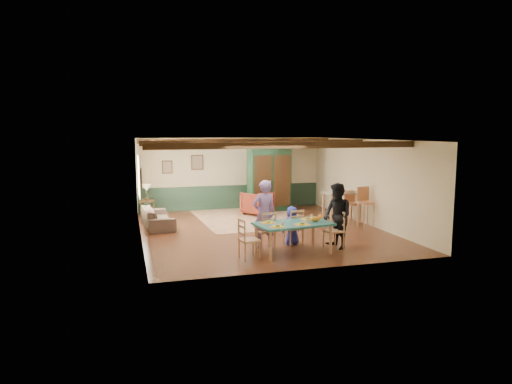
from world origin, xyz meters
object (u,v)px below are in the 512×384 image
object	(u,v)px
dining_table	(293,238)
bar_stool_left	(351,208)
bar_stool_right	(366,207)
dining_chair_far_left	(265,230)
person_woman	(337,216)
person_man	(264,214)
end_table	(147,209)
person_child	(292,226)
cat	(315,218)
dining_chair_end_left	(249,239)
table_lamp	(147,192)
counter_table	(342,207)
sofa	(158,218)
armchair	(257,203)
armoire	(269,179)
dining_chair_far_right	(293,227)
dining_chair_end_right	(334,230)

from	to	relation	value
dining_table	bar_stool_left	size ratio (longest dim) A/B	1.74
dining_table	bar_stool_right	world-z (taller)	bar_stool_right
dining_chair_far_left	person_woman	distance (m)	1.84
person_man	end_table	bearing A→B (deg)	-70.09
person_man	person_child	xyz separation A→B (m)	(0.80, 0.11, -0.36)
person_man	dining_table	bearing A→B (deg)	116.57
dining_table	end_table	world-z (taller)	dining_table
cat	bar_stool_right	distance (m)	3.53
dining_chair_end_left	person_child	size ratio (longest dim) A/B	0.95
table_lamp	counter_table	xyz separation A→B (m)	(6.04, -2.58, -0.38)
sofa	table_lamp	size ratio (longest dim) A/B	3.72
cat	person_child	bearing A→B (deg)	99.46
counter_table	armchair	bearing A→B (deg)	137.88
cat	armoire	world-z (taller)	armoire
dining_chair_far_left	counter_table	distance (m)	4.20
dining_chair_far_left	dining_chair_far_right	world-z (taller)	same
person_child	sofa	distance (m)	4.55
armoire	sofa	distance (m)	4.64
dining_chair_end_right	bar_stool_right	world-z (taller)	bar_stool_right
dining_chair_end_right	bar_stool_left	world-z (taller)	bar_stool_left
dining_chair_far_left	armchair	size ratio (longest dim) A/B	1.05
end_table	cat	bearing A→B (deg)	-57.04
end_table	counter_table	xyz separation A→B (m)	(6.04, -2.58, 0.20)
person_child	table_lamp	bearing A→B (deg)	-62.84
armchair	bar_stool_right	xyz separation A→B (m)	(2.64, -2.95, 0.21)
person_child	sofa	world-z (taller)	person_child
dining_chair_far_left	person_woman	size ratio (longest dim) A/B	0.58
dining_chair_end_right	bar_stool_right	distance (m)	2.97
cat	armoire	distance (m)	5.91
sofa	bar_stool_left	xyz separation A→B (m)	(5.97, -1.23, 0.22)
person_man	end_table	xyz separation A→B (m)	(-2.67, 5.01, -0.57)
dining_chair_far_right	bar_stool_right	world-z (taller)	bar_stool_right
person_child	dining_chair_end_left	bearing A→B (deg)	27.30
armchair	table_lamp	distance (m)	3.85
dining_chair_end_right	end_table	size ratio (longest dim) A/B	1.59
dining_chair_far_left	dining_chair_end_right	distance (m)	1.72
armoire	bar_stool_left	size ratio (longest dim) A/B	2.31
dining_chair_far_left	person_child	size ratio (longest dim) A/B	0.95
person_woman	counter_table	distance (m)	3.42
dining_table	table_lamp	bearing A→B (deg)	118.95
dining_chair_far_right	end_table	bearing A→B (deg)	-63.19
person_child	armoire	size ratio (longest dim) A/B	0.42
cat	armoire	bearing A→B (deg)	75.29
person_man	person_woman	size ratio (longest dim) A/B	1.05
dining_table	dining_chair_far_left	bearing A→B (deg)	127.19
dining_chair_end_right	table_lamp	world-z (taller)	table_lamp
dining_table	cat	size ratio (longest dim) A/B	5.00
person_woman	bar_stool_left	world-z (taller)	person_woman
dining_chair_far_left	person_woman	bearing A→B (deg)	156.43
cat	bar_stool_right	size ratio (longest dim) A/B	0.29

